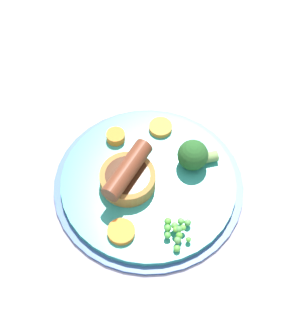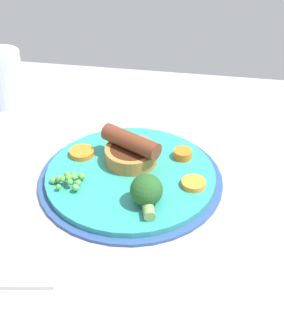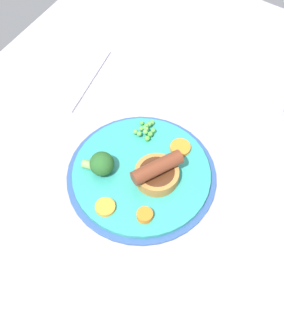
% 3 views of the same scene
% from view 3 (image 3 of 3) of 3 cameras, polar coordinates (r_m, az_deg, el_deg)
% --- Properties ---
extents(dining_table, '(1.10, 0.80, 0.03)m').
position_cam_3_polar(dining_table, '(0.87, -1.13, -0.03)').
color(dining_table, '#9E99AD').
rests_on(dining_table, ground).
extents(dinner_plate, '(0.27, 0.27, 0.01)m').
position_cam_3_polar(dinner_plate, '(0.84, -0.07, -0.87)').
color(dinner_plate, '#2D4C84').
rests_on(dinner_plate, dining_table).
extents(sausage_pudding, '(0.09, 0.08, 0.05)m').
position_cam_3_polar(sausage_pudding, '(0.81, 1.83, -0.56)').
color(sausage_pudding, '#AD7538').
rests_on(sausage_pudding, dinner_plate).
extents(pea_pile, '(0.05, 0.04, 0.02)m').
position_cam_3_polar(pea_pile, '(0.87, 0.53, 4.67)').
color(pea_pile, '#59B43C').
rests_on(pea_pile, dinner_plate).
extents(broccoli_floret_near, '(0.04, 0.06, 0.04)m').
position_cam_3_polar(broccoli_floret_near, '(0.82, -5.00, 0.49)').
color(broccoli_floret_near, '#235623').
rests_on(broccoli_floret_near, dinner_plate).
extents(carrot_slice_0, '(0.05, 0.05, 0.01)m').
position_cam_3_polar(carrot_slice_0, '(0.86, 4.70, 2.49)').
color(carrot_slice_0, orange).
rests_on(carrot_slice_0, dinner_plate).
extents(carrot_slice_1, '(0.05, 0.05, 0.01)m').
position_cam_3_polar(carrot_slice_1, '(0.79, -4.50, -4.77)').
color(carrot_slice_1, orange).
rests_on(carrot_slice_1, dinner_plate).
extents(carrot_slice_5, '(0.04, 0.04, 0.01)m').
position_cam_3_polar(carrot_slice_5, '(0.78, 0.34, -5.77)').
color(carrot_slice_5, orange).
rests_on(carrot_slice_5, dinner_plate).
extents(fork, '(0.18, 0.05, 0.01)m').
position_cam_3_polar(fork, '(0.99, -6.53, 10.66)').
color(fork, silver).
rests_on(fork, dining_table).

